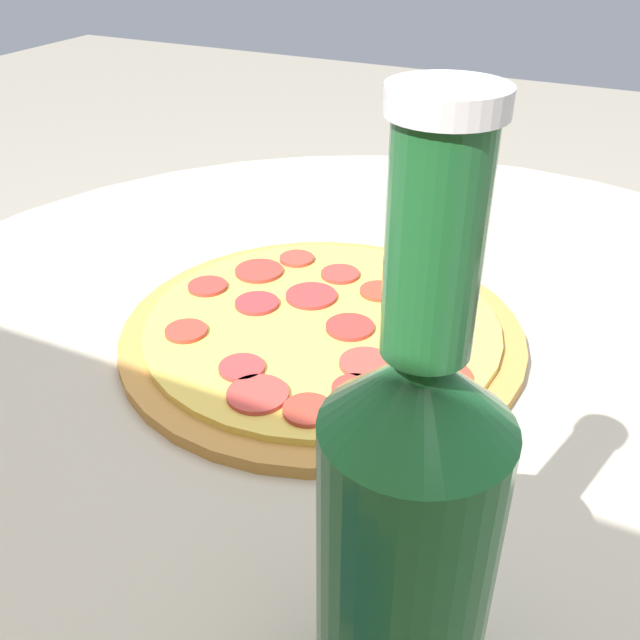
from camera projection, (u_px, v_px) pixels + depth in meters
table at (376, 512)px, 0.66m from camera, size 0.97×0.97×0.68m
pizza at (320, 333)px, 0.58m from camera, size 0.33×0.33×0.02m
beer_bottle at (408, 534)px, 0.27m from camera, size 0.07×0.07×0.27m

